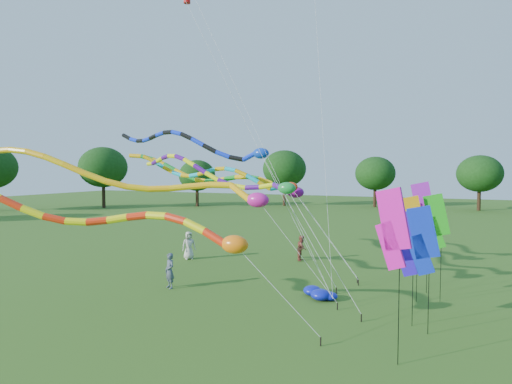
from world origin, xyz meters
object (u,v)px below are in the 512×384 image
at_px(person_a, 189,245).
at_px(person_c, 302,248).
at_px(tube_kite_red, 124,221).
at_px(tube_kite_orange, 145,180).
at_px(blue_nylon_heap, 319,293).
at_px(person_b, 170,271).

height_order(person_a, person_c, person_a).
xyz_separation_m(tube_kite_red, tube_kite_orange, (-1.66, 3.37, 1.41)).
distance_m(tube_kite_orange, person_a, 9.36).
xyz_separation_m(tube_kite_orange, person_c, (4.16, 10.29, -4.53)).
xyz_separation_m(blue_nylon_heap, person_a, (-9.95, 4.90, 0.66)).
xyz_separation_m(blue_nylon_heap, person_b, (-7.12, -1.30, 0.63)).
bearing_deg(tube_kite_red, blue_nylon_heap, 38.27).
xyz_separation_m(person_b, person_c, (4.02, 8.71, -0.06)).
distance_m(tube_kite_red, person_c, 14.24).
bearing_deg(person_a, tube_kite_orange, -116.44).
height_order(tube_kite_orange, person_b, tube_kite_orange).
distance_m(tube_kite_red, blue_nylon_heap, 9.18).
relative_size(person_a, person_c, 1.11).
height_order(blue_nylon_heap, person_c, person_c).
relative_size(tube_kite_red, person_c, 8.64).
relative_size(person_a, person_b, 1.04).
relative_size(tube_kite_orange, person_a, 9.24).
xyz_separation_m(blue_nylon_heap, person_c, (-3.10, 7.40, 0.57)).
height_order(blue_nylon_heap, person_a, person_a).
bearing_deg(tube_kite_orange, person_a, 98.39).
bearing_deg(tube_kite_orange, tube_kite_red, -74.40).
relative_size(blue_nylon_heap, person_b, 1.00).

